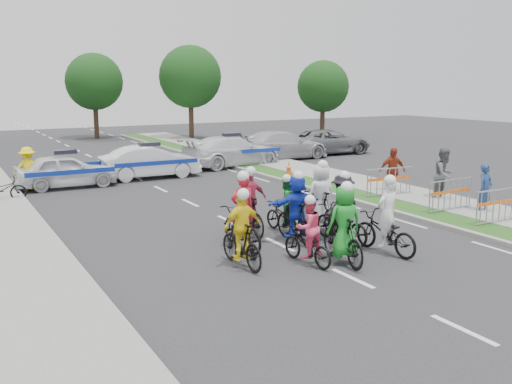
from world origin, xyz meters
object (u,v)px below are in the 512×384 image
rider_1 (343,232)px  rider_2 (308,238)px  barrier_2 (389,183)px  tree_1 (190,77)px  rider_9 (249,209)px  parked_bike (1,189)px  rider_5 (296,213)px  police_car_0 (66,171)px  rider_6 (242,223)px  spectator_2 (392,171)px  police_car_2 (232,151)px  rider_0 (385,228)px  tree_2 (323,87)px  civilian_suv (328,142)px  cone_0 (289,188)px  barrier_0 (500,207)px  spectator_0 (485,189)px  barrier_1 (450,196)px  tree_4 (94,82)px  rider_4 (342,215)px  civilian_sedan (282,145)px  spectator_1 (444,175)px  rider_8 (285,211)px  cone_1 (289,169)px  rider_7 (320,203)px  police_car_1 (150,162)px  marshal_hiviz (28,169)px

rider_1 → rider_2: (-0.76, 0.36, -0.14)m
barrier_2 → tree_1: bearing=84.5°
rider_9 → tree_1: 27.57m
rider_9 → parked_bike: rider_9 is taller
rider_5 → tree_1: bearing=-106.6°
rider_1 → police_car_0: (-3.63, 13.28, -0.08)m
rider_1 → parked_bike: bearing=-53.1°
rider_6 → spectator_2: (8.40, 3.62, 0.21)m
rider_2 → police_car_2: 15.89m
rider_0 → tree_2: bearing=-128.6°
civilian_suv → spectator_2: 12.19m
police_car_2 → tree_1: size_ratio=0.77×
police_car_2 → tree_2: bearing=-60.0°
cone_0 → rider_5: bearing=-120.9°
spectator_2 → barrier_0: bearing=-79.1°
police_car_0 → spectator_0: size_ratio=2.45×
rider_9 → rider_6: bearing=56.1°
barrier_1 → tree_4: 31.06m
parked_bike → rider_4: bearing=-141.3°
police_car_2 → civilian_sedan: civilian_sedan is taller
civilian_sedan → barrier_0: 15.87m
civilian_sedan → spectator_1: size_ratio=2.80×
rider_8 → cone_1: size_ratio=2.43×
spectator_2 → tree_4: (-4.38, 27.17, 3.30)m
rider_6 → rider_9: bearing=-126.3°
cone_0 → tree_4: 26.07m
rider_2 → rider_7: (2.07, 2.39, 0.16)m
police_car_0 → civilian_sedan: size_ratio=0.75×
civilian_suv → rider_8: bearing=141.1°
rider_6 → civilian_suv: bearing=-132.0°
spectator_0 → tree_1: tree_1 is taller
police_car_1 → tree_2: size_ratio=0.75×
barrier_0 → rider_1: bearing=-174.8°
rider_2 → parked_bike: 12.45m
spectator_0 → police_car_0: bearing=125.5°
rider_5 → spectator_0: 7.12m
rider_8 → cone_1: bearing=-129.4°
parked_bike → rider_9: bearing=-143.0°
civilian_suv → marshal_hiviz: bearing=103.1°
police_car_0 → spectator_2: (10.53, -7.41, 0.20)m
tree_4 → civilian_sedan: bearing=-70.5°
spectator_1 → parked_bike: bearing=142.8°
tree_2 → spectator_1: bearing=-115.3°
police_car_0 → cone_1: police_car_0 is taller
rider_0 → tree_2: tree_2 is taller
rider_5 → cone_0: 6.11m
rider_1 → civilian_sedan: 18.35m
rider_7 → marshal_hiviz: rider_7 is taller
spectator_1 → barrier_0: size_ratio=0.95×
parked_bike → tree_4: (8.75, 21.50, 3.75)m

